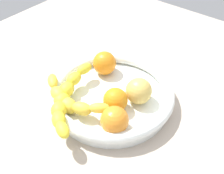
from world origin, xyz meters
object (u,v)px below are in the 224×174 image
Objects in this scene: fruit_bowl at (112,95)px; orange_front at (115,100)px; apple_yellow at (139,91)px; banana_draped_right at (66,99)px; orange_mid_right at (105,63)px; orange_mid_left at (115,120)px; banana_draped_left at (70,100)px.

fruit_bowl is 5.30cm from orange_front.
orange_front is 6.36cm from apple_yellow.
banana_draped_right is 11.81cm from orange_front.
fruit_bowl is 4.88× the size of orange_mid_right.
orange_mid_left is 11.02cm from apple_yellow.
fruit_bowl is 4.95× the size of orange_mid_left.
apple_yellow is (-12.87, 12.13, 0.25)cm from banana_draped_right.
banana_draped_left is 3.47× the size of orange_front.
banana_draped_right reaches higher than fruit_bowl.
fruit_bowl is 1.45× the size of banana_draped_right.
orange_mid_left is at bearing 98.20° from banana_draped_right.
orange_mid_left is at bearing 41.64° from fruit_bowl.
fruit_bowl is 7.36cm from apple_yellow.
fruit_bowl is at bearing 51.03° from orange_mid_right.
apple_yellow is at bearing 113.78° from fruit_bowl.
banana_draped_left is 12.29cm from orange_mid_left.
banana_draped_right is 16.34cm from orange_mid_right.
orange_mid_right is at bearing -103.88° from apple_yellow.
apple_yellow reaches higher than banana_draped_left.
orange_mid_right is (-16.26, -1.60, 0.20)cm from banana_draped_right.
orange_front is 0.91× the size of orange_mid_right.
apple_yellow reaches higher than fruit_bowl.
orange_front is (3.03, 3.47, 2.62)cm from fruit_bowl.
orange_front reaches higher than banana_draped_right.
apple_yellow is (-5.75, 2.71, 0.32)cm from orange_front.
orange_mid_left reaches higher than banana_draped_left.
fruit_bowl is 11.39cm from orange_mid_left.
orange_front reaches higher than banana_draped_left.
orange_mid_right reaches higher than banana_draped_left.
orange_mid_left is (5.21, 3.86, 0.23)cm from orange_front.
orange_mid_right is (-9.14, -11.02, 0.28)cm from orange_front.
orange_front is at bearing 50.32° from orange_mid_right.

